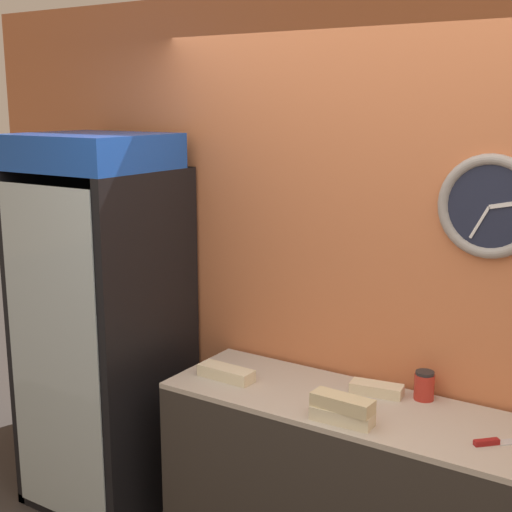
{
  "coord_description": "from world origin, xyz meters",
  "views": [
    {
      "loc": [
        1.22,
        -1.87,
        2.18
      ],
      "look_at": [
        -0.5,
        0.8,
        1.49
      ],
      "focal_mm": 50.0,
      "sensor_mm": 36.0,
      "label": 1
    }
  ],
  "objects": [
    {
      "name": "sandwich_stack_bottom",
      "position": [
        0.03,
        0.64,
        0.89
      ],
      "size": [
        0.27,
        0.11,
        0.06
      ],
      "color": "beige",
      "rests_on": "prep_counter"
    },
    {
      "name": "sandwich_flat_left",
      "position": [
        0.03,
        0.99,
        0.89
      ],
      "size": [
        0.25,
        0.13,
        0.05
      ],
      "color": "beige",
      "rests_on": "prep_counter"
    },
    {
      "name": "prep_counter",
      "position": [
        0.0,
        0.84,
        0.43
      ],
      "size": [
        1.79,
        0.57,
        0.86
      ],
      "color": "#332D28",
      "rests_on": "ground_plane"
    },
    {
      "name": "chefs_knife",
      "position": [
        0.64,
        0.82,
        0.87
      ],
      "size": [
        0.28,
        0.28,
        0.02
      ],
      "color": "silver",
      "rests_on": "prep_counter"
    },
    {
      "name": "wall_back",
      "position": [
        0.01,
        1.17,
        1.36
      ],
      "size": [
        5.2,
        0.1,
        2.7
      ],
      "color": "#D17547",
      "rests_on": "ground_plane"
    },
    {
      "name": "sandwich_flat_right",
      "position": [
        -0.66,
        0.77,
        0.89
      ],
      "size": [
        0.29,
        0.11,
        0.06
      ],
      "color": "beige",
      "rests_on": "prep_counter"
    },
    {
      "name": "beverage_cooler",
      "position": [
        -1.46,
        0.81,
        1.1
      ],
      "size": [
        0.73,
        0.72,
        2.02
      ],
      "color": "black",
      "rests_on": "ground_plane"
    },
    {
      "name": "sandwich_stack_middle",
      "position": [
        0.03,
        0.64,
        0.95
      ],
      "size": [
        0.27,
        0.1,
        0.06
      ],
      "color": "beige",
      "rests_on": "sandwich_stack_bottom"
    },
    {
      "name": "condiment_jar",
      "position": [
        0.23,
        1.05,
        0.93
      ],
      "size": [
        0.09,
        0.09,
        0.13
      ],
      "color": "#B72D23",
      "rests_on": "prep_counter"
    }
  ]
}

